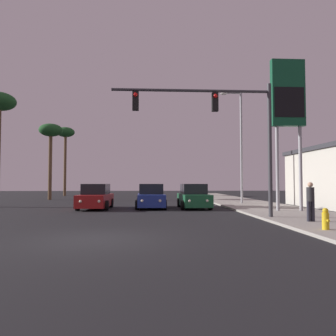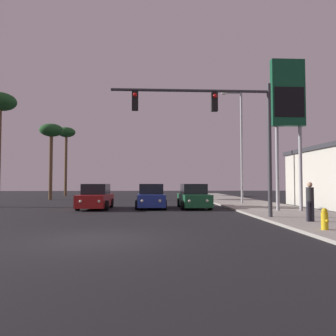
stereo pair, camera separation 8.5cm
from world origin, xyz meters
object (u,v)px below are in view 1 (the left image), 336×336
(car_green, at_px, (194,197))
(pedestrian_on_sidewalk, at_px, (310,200))
(palm_tree_far, at_px, (65,136))
(street_lamp, at_px, (240,141))
(fire_hydrant, at_px, (326,219))
(car_blue, at_px, (151,197))
(gas_station_sign, at_px, (288,101))
(traffic_light_mast, at_px, (224,121))
(car_red, at_px, (96,198))
(palm_tree_mid, at_px, (51,134))

(car_green, xyz_separation_m, pedestrian_on_sidewalk, (3.83, -8.86, 0.27))
(pedestrian_on_sidewalk, relative_size, palm_tree_far, 0.18)
(street_lamp, bearing_deg, fire_hydrant, -93.99)
(car_blue, distance_m, pedestrian_on_sidewalk, 11.30)
(gas_station_sign, bearing_deg, car_green, 145.03)
(traffic_light_mast, xyz_separation_m, street_lamp, (3.59, 10.17, 0.37))
(gas_station_sign, bearing_deg, street_lamp, 98.59)
(car_red, relative_size, traffic_light_mast, 0.56)
(car_red, bearing_deg, palm_tree_mid, -58.92)
(car_green, height_order, street_lamp, street_lamp)
(palm_tree_far, bearing_deg, car_green, -56.68)
(car_red, bearing_deg, car_green, -175.70)
(traffic_light_mast, distance_m, palm_tree_far, 32.62)
(car_green, xyz_separation_m, gas_station_sign, (5.19, -3.63, 5.86))
(car_green, bearing_deg, gas_station_sign, 142.92)
(traffic_light_mast, relative_size, fire_hydrant, 10.23)
(car_red, height_order, car_green, same)
(car_red, relative_size, car_blue, 1.00)
(fire_hydrant, bearing_deg, palm_tree_mid, 125.44)
(car_green, relative_size, street_lamp, 0.48)
(car_green, relative_size, traffic_light_mast, 0.56)
(car_blue, height_order, palm_tree_mid, palm_tree_mid)
(traffic_light_mast, distance_m, pedestrian_on_sidewalk, 5.30)
(car_green, bearing_deg, car_red, -0.05)
(gas_station_sign, distance_m, palm_tree_mid, 24.15)
(fire_hydrant, bearing_deg, palm_tree_far, 117.86)
(fire_hydrant, bearing_deg, car_blue, 118.01)
(car_blue, bearing_deg, fire_hydrant, 116.70)
(car_green, height_order, palm_tree_mid, palm_tree_mid)
(street_lamp, distance_m, pedestrian_on_sidewalk, 12.75)
(car_green, bearing_deg, fire_hydrant, 103.47)
(car_green, height_order, car_blue, same)
(street_lamp, height_order, fire_hydrant, street_lamp)
(gas_station_sign, xyz_separation_m, palm_tree_mid, (-18.52, 15.50, 0.21))
(traffic_light_mast, height_order, palm_tree_mid, palm_tree_mid)
(car_red, xyz_separation_m, traffic_light_mast, (7.23, -6.71, 3.99))
(car_green, bearing_deg, pedestrian_on_sidewalk, 111.26)
(fire_hydrant, distance_m, palm_tree_mid, 29.11)
(traffic_light_mast, bearing_deg, palm_tree_mid, 126.44)
(traffic_light_mast, relative_size, palm_tree_far, 0.85)
(gas_station_sign, xyz_separation_m, pedestrian_on_sidewalk, (-1.36, -5.23, -5.58))
(palm_tree_far, bearing_deg, palm_tree_mid, -84.03)
(car_red, relative_size, gas_station_sign, 0.48)
(gas_station_sign, xyz_separation_m, palm_tree_far, (-19.57, 25.50, 1.38))
(car_red, relative_size, fire_hydrant, 5.72)
(palm_tree_far, bearing_deg, fire_hydrant, -62.14)
(car_green, xyz_separation_m, palm_tree_mid, (-13.33, 11.87, 6.06))
(car_red, bearing_deg, palm_tree_far, -68.52)
(car_red, distance_m, traffic_light_mast, 10.64)
(car_red, distance_m, car_blue, 3.74)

